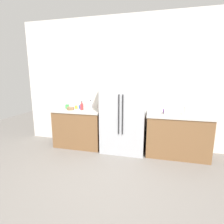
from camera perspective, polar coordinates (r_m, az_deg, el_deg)
The scene contains 14 objects.
ground_plane at distance 3.05m, azimuth -2.47°, elevation -21.64°, with size 10.24×10.24×0.00m, color slate.
kitchen_back_panel at distance 4.19m, azimuth 4.05°, elevation 9.22°, with size 5.12×0.10×3.00m, color silver.
counter_left at distance 4.33m, azimuth -10.50°, elevation -5.03°, with size 1.15×0.64×0.89m.
counter_right at distance 3.98m, azimuth 20.39°, elevation -7.08°, with size 1.27×0.64×0.89m.
refrigerator at distance 3.87m, azimuth 3.83°, elevation 0.17°, with size 0.94×0.67×1.82m.
toaster at distance 3.80m, azimuth 18.53°, elevation 0.69°, with size 0.26×0.16×0.20m, color silver.
rice_cooker at distance 3.83m, azimuth 23.92°, elevation 1.05°, with size 0.24×0.24×0.30m.
bottle_a at distance 3.94m, azimuth -6.93°, elevation 1.57°, with size 0.08×0.08×0.26m.
bottle_b at distance 4.15m, azimuth -9.75°, elevation 1.76°, with size 0.07×0.07×0.21m.
cup_a at distance 4.36m, azimuth -10.31°, elevation 1.67°, with size 0.08×0.08×0.08m, color blue.
cup_b at distance 4.43m, azimuth -14.33°, elevation 1.79°, with size 0.10×0.10×0.10m, color green.
cup_c at distance 4.36m, azimuth -11.56°, elevation 1.58°, with size 0.07×0.07×0.07m, color yellow.
cup_d at distance 3.99m, azimuth 16.73°, elevation 0.38°, with size 0.08×0.08×0.07m, color purple.
bowl_a at distance 4.22m, azimuth -13.34°, elevation 1.12°, with size 0.17×0.17×0.07m, color brown.
Camera 1 is at (0.75, -2.44, 1.67)m, focal length 28.15 mm.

